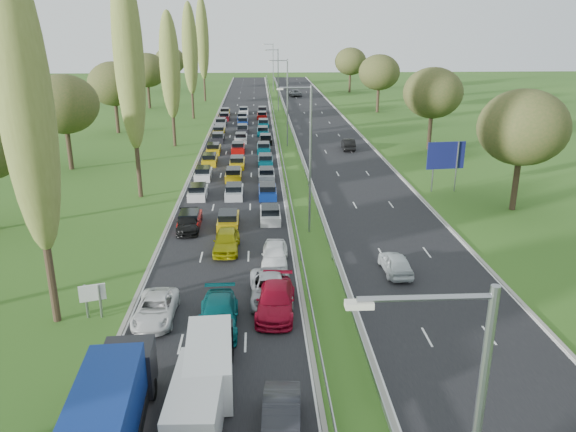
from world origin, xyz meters
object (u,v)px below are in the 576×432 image
object	(u,v)px
near_car_3	(188,222)
white_van_front	(198,399)
blue_lorry	(112,407)
direction_sign	(446,158)
info_sign	(93,296)
near_car_2	(156,309)
white_van_rear	(210,360)

from	to	relation	value
near_car_3	white_van_front	bearing A→B (deg)	-86.61
blue_lorry	direction_sign	size ratio (longest dim) A/B	1.56
info_sign	white_van_front	bearing A→B (deg)	-53.69
blue_lorry	near_car_2	bearing A→B (deg)	87.67
blue_lorry	direction_sign	bearing A→B (deg)	52.11
blue_lorry	white_van_rear	xyz separation A→B (m)	(3.53, 4.22, -0.68)
blue_lorry	direction_sign	distance (m)	43.70
near_car_2	white_van_rear	size ratio (longest dim) A/B	0.90
white_van_front	direction_sign	xyz separation A→B (m)	(21.79, 34.54, 2.45)
near_car_3	info_sign	world-z (taller)	info_sign
white_van_rear	direction_sign	bearing A→B (deg)	52.67
near_car_2	blue_lorry	bearing A→B (deg)	-89.07
near_car_2	white_van_front	distance (m)	9.71
blue_lorry	info_sign	distance (m)	11.42
white_van_front	info_sign	world-z (taller)	white_van_front
blue_lorry	white_van_front	bearing A→B (deg)	17.84
near_car_2	white_van_rear	xyz separation A→B (m)	(3.63, -6.11, 0.42)
near_car_2	near_car_3	xyz separation A→B (m)	(0.12, 15.13, -0.01)
blue_lorry	direction_sign	world-z (taller)	direction_sign
near_car_2	near_car_3	bearing A→B (deg)	89.91
white_van_front	direction_sign	distance (m)	40.91
white_van_rear	info_sign	world-z (taller)	white_van_rear
info_sign	direction_sign	xyz separation A→B (m)	(28.80, 24.99, 2.20)
blue_lorry	white_van_front	xyz separation A→B (m)	(3.26, 1.23, -0.68)
info_sign	direction_sign	world-z (taller)	direction_sign
white_van_front	info_sign	bearing A→B (deg)	128.65
white_van_front	direction_sign	bearing A→B (deg)	60.09
near_car_2	info_sign	world-z (taller)	info_sign
blue_lorry	white_van_rear	size ratio (longest dim) A/B	1.49
white_van_rear	direction_sign	distance (m)	38.27
near_car_2	white_van_front	size ratio (longest dim) A/B	0.90
white_van_front	near_car_2	bearing A→B (deg)	112.59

